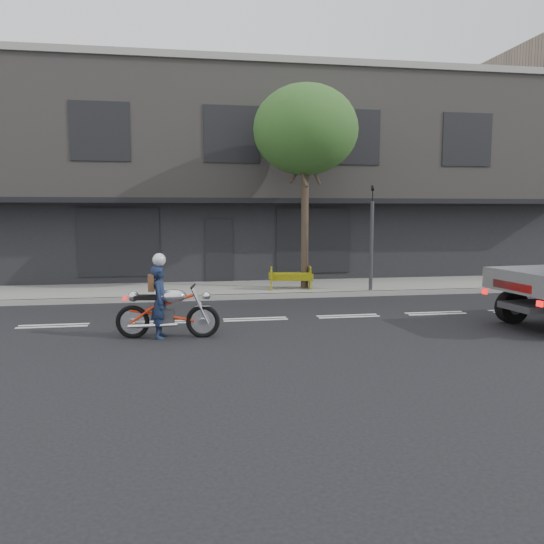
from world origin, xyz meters
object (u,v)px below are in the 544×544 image
(motorcycle, at_px, (168,311))
(construction_barrier, at_px, (292,278))
(traffic_light_pole, at_px, (371,244))
(street_tree, at_px, (305,130))
(rider, at_px, (160,302))

(motorcycle, distance_m, construction_barrier, 6.53)
(traffic_light_pole, xyz_separation_m, motorcycle, (-6.29, -4.94, -1.07))
(motorcycle, bearing_deg, street_tree, 60.71)
(street_tree, bearing_deg, motorcycle, -126.52)
(traffic_light_pole, height_order, rider, traffic_light_pole)
(rider, bearing_deg, street_tree, -30.24)
(rider, bearing_deg, construction_barrier, -29.15)
(rider, height_order, construction_barrier, rider)
(motorcycle, xyz_separation_m, rider, (-0.15, 0.00, 0.19))
(street_tree, relative_size, rider, 4.36)
(rider, bearing_deg, traffic_light_pole, -45.27)
(street_tree, xyz_separation_m, motorcycle, (-4.29, -5.79, -4.69))
(street_tree, bearing_deg, rider, -127.47)
(motorcycle, bearing_deg, traffic_light_pole, 45.39)
(traffic_light_pole, height_order, construction_barrier, traffic_light_pole)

